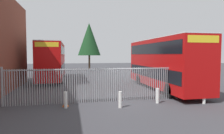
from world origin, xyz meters
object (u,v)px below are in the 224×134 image
at_px(double_decker_bus_near_gate, 163,62).
at_px(traffic_cone_by_gate, 66,102).
at_px(bollard_near_left, 66,100).
at_px(double_decker_bus_behind_fence_left, 52,60).
at_px(bollard_far_right, 204,96).
at_px(bollard_near_right, 158,96).
at_px(bollard_center_front, 120,100).

relative_size(double_decker_bus_near_gate, traffic_cone_by_gate, 18.32).
bearing_deg(traffic_cone_by_gate, bollard_near_left, -87.15).
bearing_deg(bollard_near_left, double_decker_bus_behind_fence_left, 97.96).
height_order(double_decker_bus_near_gate, bollard_far_right, double_decker_bus_near_gate).
bearing_deg(bollard_near_left, bollard_near_right, 0.35).
bearing_deg(double_decker_bus_near_gate, bollard_near_left, -150.81).
bearing_deg(bollard_far_right, double_decker_bus_behind_fence_left, 126.31).
relative_size(double_decker_bus_behind_fence_left, bollard_near_left, 11.38).
bearing_deg(bollard_near_right, bollard_far_right, -14.90).
xyz_separation_m(double_decker_bus_behind_fence_left, bollard_near_left, (1.85, -13.26, -1.95)).
xyz_separation_m(double_decker_bus_near_gate, bollard_center_front, (-5.10, -5.14, -1.95)).
distance_m(double_decker_bus_behind_fence_left, bollard_center_front, 14.81).
relative_size(double_decker_bus_near_gate, bollard_center_front, 11.38).
distance_m(double_decker_bus_near_gate, bollard_near_right, 5.54).
bearing_deg(bollard_far_right, bollard_near_left, 175.24).
bearing_deg(bollard_center_front, bollard_near_left, 169.34).
bearing_deg(double_decker_bus_behind_fence_left, bollard_far_right, -53.69).
bearing_deg(bollard_near_left, bollard_center_front, -10.66).
height_order(double_decker_bus_near_gate, bollard_near_right, double_decker_bus_near_gate).
xyz_separation_m(bollard_near_left, traffic_cone_by_gate, (-0.02, 0.36, -0.19)).
relative_size(bollard_near_left, bollard_far_right, 1.00).
xyz_separation_m(double_decker_bus_near_gate, bollard_far_right, (0.23, -5.26, -1.95)).
height_order(double_decker_bus_behind_fence_left, traffic_cone_by_gate, double_decker_bus_behind_fence_left).
relative_size(double_decker_bus_behind_fence_left, bollard_far_right, 11.38).
distance_m(double_decker_bus_near_gate, double_decker_bus_behind_fence_left, 13.27).
distance_m(double_decker_bus_near_gate, bollard_near_left, 9.56).
xyz_separation_m(double_decker_bus_near_gate, bollard_near_left, (-8.17, -4.56, -1.95)).
bearing_deg(double_decker_bus_behind_fence_left, traffic_cone_by_gate, -81.90).
distance_m(bollard_center_front, bollard_near_right, 2.65).
height_order(bollard_near_left, bollard_near_right, same).
relative_size(double_decker_bus_behind_fence_left, bollard_center_front, 11.38).
bearing_deg(double_decker_bus_behind_fence_left, bollard_center_front, -70.40).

